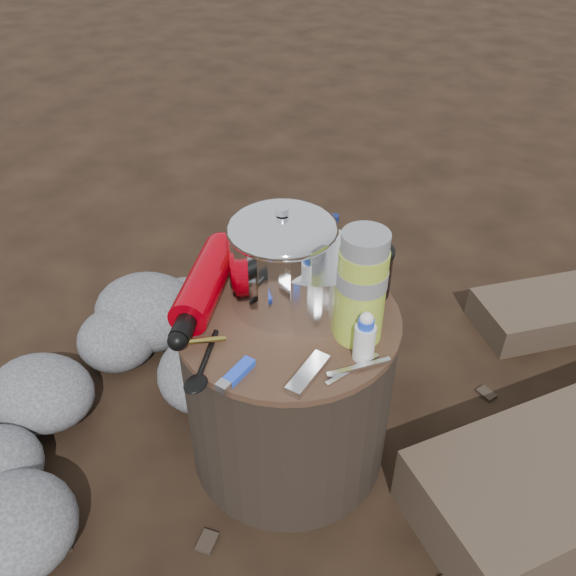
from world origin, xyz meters
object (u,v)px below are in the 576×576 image
at_px(camping_pot, 282,259).
at_px(fuel_bottle, 205,283).
at_px(stump, 288,388).
at_px(thermos, 361,288).
at_px(travel_mug, 374,272).

distance_m(camping_pot, fuel_bottle, 0.17).
relative_size(stump, thermos, 1.98).
bearing_deg(stump, fuel_bottle, -174.08).
bearing_deg(travel_mug, thermos, -82.69).
xyz_separation_m(fuel_bottle, thermos, (0.32, 0.03, 0.07)).
bearing_deg(fuel_bottle, travel_mug, 12.94).
relative_size(fuel_bottle, travel_mug, 2.97).
distance_m(camping_pot, thermos, 0.18).
relative_size(thermos, travel_mug, 2.09).
distance_m(stump, camping_pot, 0.31).
xyz_separation_m(stump, thermos, (0.14, 0.01, 0.32)).
distance_m(stump, thermos, 0.35).
height_order(fuel_bottle, travel_mug, travel_mug).
distance_m(stump, fuel_bottle, 0.30).
relative_size(stump, fuel_bottle, 1.40).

